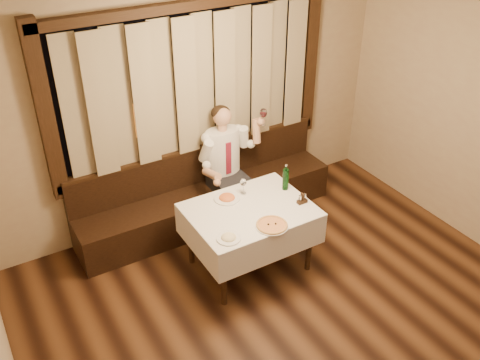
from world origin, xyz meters
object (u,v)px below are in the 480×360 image
pasta_cream (229,236)px  banquette (206,197)px  pizza (272,225)px  green_bottle (286,179)px  cruet_caddy (302,200)px  seated_man (227,157)px  pasta_red (227,196)px  dining_table (250,217)px

pasta_cream → banquette: bearing=72.2°
pizza → green_bottle: 0.71m
pasta_cream → cruet_caddy: 0.97m
green_bottle → seated_man: bearing=109.3°
pasta_red → cruet_caddy: cruet_caddy is taller
pasta_red → dining_table: bearing=-67.5°
pizza → pasta_cream: size_ratio=1.38×
cruet_caddy → seated_man: (-0.28, 1.12, 0.04)m
green_bottle → cruet_caddy: bearing=-90.0°
banquette → seated_man: 0.59m
pizza → pasta_cream: pasta_cream is taller
banquette → pasta_cream: 1.49m
seated_man → cruet_caddy: bearing=-75.9°
green_bottle → seated_man: (-0.28, 0.80, -0.05)m
pasta_cream → green_bottle: green_bottle is taller
pizza → seated_man: seated_man is taller
banquette → cruet_caddy: 1.40m
pasta_red → seated_man: bearing=61.0°
cruet_caddy → pasta_red: bearing=143.5°
green_bottle → banquette: bearing=120.7°
dining_table → pizza: size_ratio=3.87×
pasta_cream → cruet_caddy: (0.96, 0.14, 0.01)m
pasta_red → green_bottle: bearing=-12.9°
seated_man → pizza: bearing=-99.6°
pasta_red → seated_man: (0.36, 0.66, 0.05)m
banquette → seated_man: seated_man is taller
pasta_cream → green_bottle: 1.07m
dining_table → cruet_caddy: 0.58m
green_bottle → pizza: bearing=-135.2°
pasta_cream → seated_man: seated_man is taller
pizza → cruet_caddy: (0.50, 0.18, 0.03)m
pizza → seated_man: bearing=80.4°
pasta_cream → green_bottle: (0.96, 0.45, 0.10)m
dining_table → pizza: bearing=-85.3°
dining_table → pizza: (0.03, -0.37, 0.12)m
pasta_red → pasta_cream: bearing=-117.9°
pasta_red → seated_man: size_ratio=0.19×
seated_man → pasta_cream: bearing=-118.5°
cruet_caddy → banquette: bearing=112.7°
banquette → pizza: (0.03, -1.39, 0.46)m
dining_table → seated_man: size_ratio=0.87×
dining_table → banquette: bearing=90.0°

